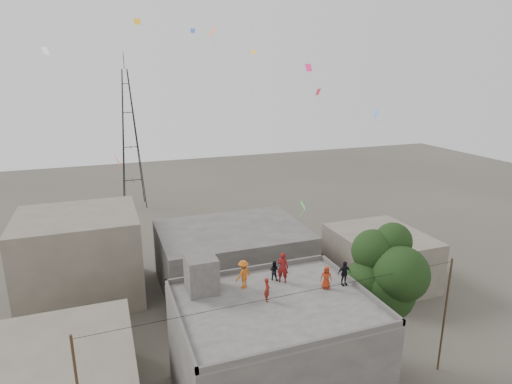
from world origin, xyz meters
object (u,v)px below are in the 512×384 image
transmission_tower (130,140)px  person_dark_adult (344,273)px  tree (387,276)px  person_red_adult (283,267)px  stair_head_box (201,274)px

transmission_tower → person_dark_adult: transmission_tower is taller
tree → person_red_adult: bearing=166.7°
transmission_tower → person_red_adult: 38.41m
person_red_adult → person_dark_adult: person_red_adult is taller
transmission_tower → person_red_adult: (5.33, -37.98, -2.07)m
tree → person_dark_adult: bearing=-178.3°
person_red_adult → tree: bearing=-159.6°
stair_head_box → tree: tree is taller
stair_head_box → transmission_tower: bearing=91.2°
person_dark_adult → transmission_tower: bearing=101.0°
transmission_tower → stair_head_box: bearing=-88.8°
transmission_tower → tree: bearing=-73.9°
stair_head_box → tree: bearing=-10.7°
stair_head_box → person_dark_adult: bearing=-15.4°
tree → person_red_adult: size_ratio=5.08×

